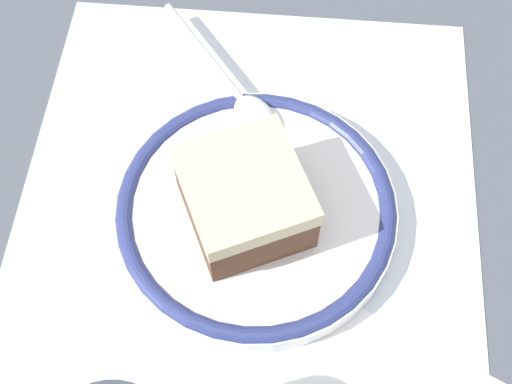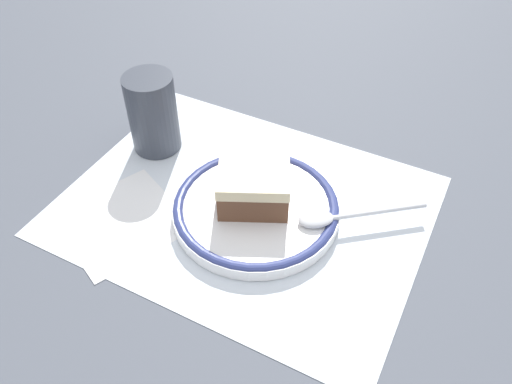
# 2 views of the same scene
# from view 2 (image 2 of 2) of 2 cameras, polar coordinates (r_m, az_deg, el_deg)

# --- Properties ---
(ground_plane) EXTENTS (2.40, 2.40, 0.00)m
(ground_plane) POSITION_cam_2_polar(r_m,az_deg,el_deg) (0.60, -1.24, -1.53)
(ground_plane) COLOR #4C515B
(placemat) EXTENTS (0.40, 0.31, 0.00)m
(placemat) POSITION_cam_2_polar(r_m,az_deg,el_deg) (0.60, -1.24, -1.48)
(placemat) COLOR silver
(placemat) RESTS_ON ground_plane
(plate) EXTENTS (0.19, 0.19, 0.02)m
(plate) POSITION_cam_2_polar(r_m,az_deg,el_deg) (0.58, 0.00, -1.80)
(plate) COLOR white
(plate) RESTS_ON placemat
(cake_slice) EXTENTS (0.10, 0.10, 0.05)m
(cake_slice) POSITION_cam_2_polar(r_m,az_deg,el_deg) (0.57, -0.03, 1.08)
(cake_slice) COLOR brown
(cake_slice) RESTS_ON plate
(spoon) EXTENTS (0.12, 0.10, 0.01)m
(spoon) POSITION_cam_2_polar(r_m,az_deg,el_deg) (0.56, 8.52, -2.76)
(spoon) COLOR silver
(spoon) RESTS_ON plate
(cup) EXTENTS (0.06, 0.06, 0.10)m
(cup) POSITION_cam_2_polar(r_m,az_deg,el_deg) (0.66, -11.27, 8.14)
(cup) COLOR #383D47
(cup) RESTS_ON placemat
(napkin) EXTENTS (0.16, 0.16, 0.00)m
(napkin) POSITION_cam_2_polar(r_m,az_deg,el_deg) (0.60, -14.62, -3.00)
(napkin) COLOR white
(napkin) RESTS_ON placemat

